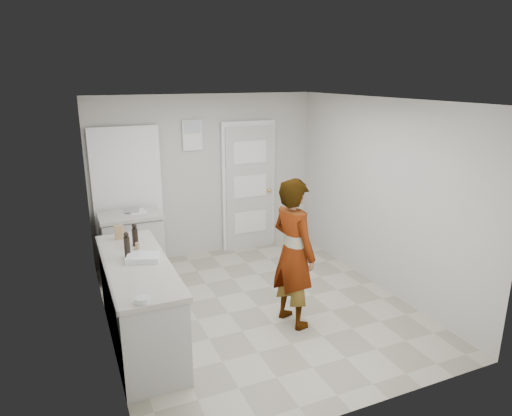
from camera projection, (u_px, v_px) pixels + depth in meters
name	position (u px, v px, depth m)	size (l,w,h in m)	color
ground	(258.00, 307.00, 5.66)	(4.00, 4.00, 0.00)	gray
room_shell	(197.00, 192.00, 7.02)	(4.00, 4.00, 4.00)	#B3B1A9
main_counter	(140.00, 306.00, 4.80)	(0.64, 1.96, 0.93)	silver
side_counter	(132.00, 247.00, 6.42)	(0.84, 0.61, 0.93)	silver
person	(293.00, 253.00, 5.08)	(0.63, 0.41, 1.71)	silver
cake_mix_box	(119.00, 233.00, 5.29)	(0.10, 0.05, 0.17)	#99754C
spice_jar	(137.00, 246.00, 5.00)	(0.05, 0.05, 0.07)	#A2865C
oil_cruet_a	(135.00, 235.00, 5.08)	(0.07, 0.07, 0.26)	black
oil_cruet_b	(127.00, 245.00, 4.74)	(0.06, 0.06, 0.28)	black
baking_dish	(143.00, 258.00, 4.70)	(0.39, 0.33, 0.06)	silver
egg_bowl	(143.00, 300.00, 3.83)	(0.12, 0.12, 0.05)	silver
papers	(137.00, 211.00, 6.38)	(0.22, 0.29, 0.01)	white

